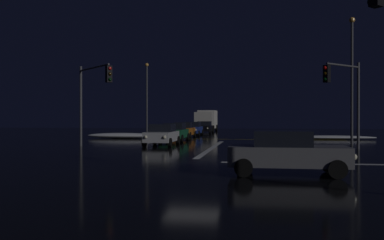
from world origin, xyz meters
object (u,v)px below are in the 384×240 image
at_px(sedan_blue, 193,129).
at_px(sedan_gray_crossing, 287,152).
at_px(sedan_black, 204,127).
at_px(traffic_signal_nw, 92,89).
at_px(sedan_green, 175,132).
at_px(streetlamp_left_far, 147,93).
at_px(sedan_orange, 183,130).
at_px(traffic_signal_ne, 345,89).
at_px(sedan_silver, 162,135).
at_px(streetlamp_right_near, 352,72).
at_px(box_truck, 207,120).

height_order(sedan_blue, sedan_gray_crossing, same).
relative_size(sedan_black, traffic_signal_nw, 0.76).
height_order(sedan_green, streetlamp_left_far, streetlamp_left_far).
bearing_deg(sedan_green, sedan_orange, 92.47).
xyz_separation_m(traffic_signal_ne, streetlamp_left_far, (-18.62, 22.26, 1.16)).
bearing_deg(traffic_signal_nw, sedan_silver, 32.84).
xyz_separation_m(sedan_gray_crossing, streetlamp_right_near, (6.15, 18.60, 4.77)).
bearing_deg(streetlamp_left_far, sedan_orange, -54.44).
bearing_deg(sedan_green, sedan_gray_crossing, -68.43).
distance_m(sedan_silver, sedan_gray_crossing, 16.63).
distance_m(sedan_blue, box_truck, 13.59).
xyz_separation_m(sedan_black, streetlamp_right_near, (13.85, -19.98, 4.77)).
bearing_deg(traffic_signal_nw, streetlamp_left_far, 95.44).
xyz_separation_m(sedan_blue, traffic_signal_nw, (-3.86, -19.89, 3.18)).
height_order(sedan_green, traffic_signal_nw, traffic_signal_nw).
bearing_deg(sedan_green, sedan_black, 88.94).
bearing_deg(sedan_orange, box_truck, 89.70).
height_order(sedan_silver, sedan_gray_crossing, same).
bearing_deg(sedan_orange, sedan_blue, 89.05).
relative_size(traffic_signal_ne, streetlamp_right_near, 0.58).
relative_size(streetlamp_left_far, streetlamp_right_near, 0.89).
bearing_deg(traffic_signal_nw, sedan_orange, 75.30).
xyz_separation_m(sedan_silver, traffic_signal_nw, (-4.20, -2.71, 3.18)).
height_order(sedan_green, traffic_signal_ne, traffic_signal_ne).
distance_m(sedan_silver, sedan_black, 23.93).
bearing_deg(traffic_signal_ne, box_truck, 110.86).
bearing_deg(sedan_blue, sedan_green, -89.18).
xyz_separation_m(traffic_signal_ne, streetlamp_right_near, (1.76, 6.26, 1.73)).
distance_m(box_truck, streetlamp_left_far, 12.78).
distance_m(sedan_orange, sedan_black, 12.29).
bearing_deg(sedan_blue, sedan_gray_crossing, -75.54).
height_order(sedan_orange, traffic_signal_ne, traffic_signal_ne).
bearing_deg(sedan_orange, traffic_signal_nw, -104.70).
xyz_separation_m(sedan_gray_crossing, streetlamp_left_far, (-14.22, 34.60, 4.20)).
bearing_deg(sedan_green, streetlamp_right_near, -6.99).
bearing_deg(streetlamp_left_far, traffic_signal_nw, -84.56).
height_order(traffic_signal_ne, streetlamp_left_far, streetlamp_left_far).
height_order(sedan_black, sedan_gray_crossing, same).
distance_m(sedan_green, sedan_blue, 11.49).
bearing_deg(traffic_signal_ne, traffic_signal_nw, -178.60).
bearing_deg(sedan_orange, traffic_signal_ne, -47.74).
xyz_separation_m(sedan_green, sedan_orange, (-0.26, 5.97, 0.00)).
distance_m(sedan_silver, streetlamp_left_far, 21.35).
bearing_deg(sedan_green, traffic_signal_ne, -32.75).
bearing_deg(traffic_signal_ne, sedan_green, 147.25).
bearing_deg(streetlamp_right_near, sedan_orange, 151.92).
height_order(sedan_blue, sedan_black, same).
height_order(sedan_blue, streetlamp_left_far, streetlamp_left_far).
xyz_separation_m(sedan_silver, box_truck, (-0.33, 30.73, 0.91)).
xyz_separation_m(streetlamp_left_far, streetlamp_right_near, (20.38, -16.00, 0.57)).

